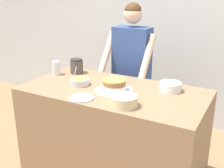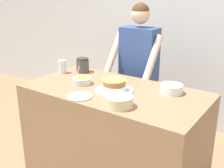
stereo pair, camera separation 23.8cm
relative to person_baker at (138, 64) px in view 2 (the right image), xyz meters
The scene contains 10 objects.
wall_back 0.91m from the person_baker, 79.91° to the left, with size 10.00×0.05×2.60m.
counter 0.87m from the person_baker, 77.87° to the right, with size 1.60×0.83×0.90m.
person_baker is the anchor object (origin of this frame).
cake 0.74m from the person_baker, 76.65° to the right, with size 0.33×0.33×0.11m.
frosting_bowl_white 1.05m from the person_baker, 68.08° to the right, with size 0.21×0.21×0.16m.
frosting_bowl_olive 0.75m from the person_baker, 103.69° to the right, with size 0.17×0.17×0.16m.
frosting_bowl_pink 0.77m from the person_baker, 39.20° to the right, with size 0.19×0.19×0.13m.
drinking_glass 0.81m from the person_baker, 134.29° to the right, with size 0.08×0.08×0.14m.
ceramic_plate 1.00m from the person_baker, 88.54° to the right, with size 0.20×0.20×0.01m.
stoneware_jar 0.61m from the person_baker, 133.73° to the right, with size 0.13×0.13×0.15m.
Camera 2 is at (1.29, -1.48, 1.75)m, focal length 45.00 mm.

